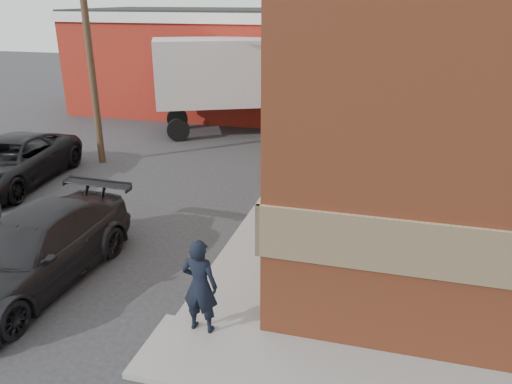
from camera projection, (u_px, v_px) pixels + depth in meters
The scene contains 8 objects.
ground at pixel (189, 323), 10.18m from camera, with size 90.00×90.00×0.00m, color #28282B.
sidewalk_west at pixel (300, 179), 18.09m from camera, with size 1.80×18.00×0.12m, color gray.
warehouse at pixel (224, 60), 28.59m from camera, with size 16.30×8.30×5.60m.
utility_pole at pixel (88, 39), 18.38m from camera, with size 2.00×0.26×9.00m.
man at pixel (200, 286), 9.46m from camera, with size 0.71×0.46×1.94m, color black.
suv_a at pixel (10, 162), 17.45m from camera, with size 2.72×5.90×1.64m, color black.
suv_b at pixel (32, 251), 11.32m from camera, with size 2.32×5.70×1.65m, color black.
box_truck at pixel (247, 79), 23.71m from camera, with size 9.24×6.18×4.43m.
Camera 1 is at (3.58, -7.83, 6.21)m, focal length 35.00 mm.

